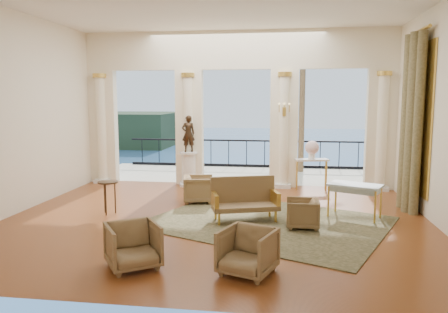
# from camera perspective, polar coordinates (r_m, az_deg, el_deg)

# --- Properties ---
(floor) EXTENTS (9.00, 9.00, 0.00)m
(floor) POSITION_cam_1_polar(r_m,az_deg,el_deg) (9.40, -1.14, -8.26)
(floor) COLOR #532914
(floor) RESTS_ON ground
(room_walls) EXTENTS (9.00, 9.00, 9.00)m
(room_walls) POSITION_cam_1_polar(r_m,az_deg,el_deg) (7.95, -2.50, 9.84)
(room_walls) COLOR white
(room_walls) RESTS_ON ground
(arcade) EXTENTS (9.00, 0.56, 4.50)m
(arcade) POSITION_cam_1_polar(r_m,az_deg,el_deg) (12.83, 1.58, 7.64)
(arcade) COLOR #FFF5CA
(arcade) RESTS_ON ground
(terrace) EXTENTS (10.00, 3.60, 0.10)m
(terrace) POSITION_cam_1_polar(r_m,az_deg,el_deg) (15.02, 2.40, -2.47)
(terrace) COLOR #BEB59E
(terrace) RESTS_ON ground
(balustrade) EXTENTS (9.00, 0.06, 1.03)m
(balustrade) POSITION_cam_1_polar(r_m,az_deg,el_deg) (16.53, 2.96, 0.05)
(balustrade) COLOR black
(balustrade) RESTS_ON terrace
(palm_tree) EXTENTS (2.00, 2.00, 4.50)m
(palm_tree) POSITION_cam_1_polar(r_m,az_deg,el_deg) (15.61, 10.31, 13.05)
(palm_tree) COLOR #4C3823
(palm_tree) RESTS_ON terrace
(headland) EXTENTS (22.00, 18.00, 6.00)m
(headland) POSITION_cam_1_polar(r_m,az_deg,el_deg) (85.14, -13.66, 3.57)
(headland) COLOR black
(headland) RESTS_ON sea
(sea) EXTENTS (160.00, 160.00, 0.00)m
(sea) POSITION_cam_1_polar(r_m,az_deg,el_deg) (69.47, 6.80, 0.39)
(sea) COLOR #23507E
(sea) RESTS_ON ground
(curtain) EXTENTS (0.33, 1.40, 4.09)m
(curtain) POSITION_cam_1_polar(r_m,az_deg,el_deg) (10.82, 23.30, 4.07)
(curtain) COLOR #4D4628
(curtain) RESTS_ON ground
(window_frame) EXTENTS (0.04, 1.60, 3.40)m
(window_frame) POSITION_cam_1_polar(r_m,az_deg,el_deg) (10.86, 24.27, 4.45)
(window_frame) COLOR gold
(window_frame) RESTS_ON room_walls
(wall_sconce) EXTENTS (0.30, 0.11, 0.33)m
(wall_sconce) POSITION_cam_1_polar(r_m,az_deg,el_deg) (12.44, 7.87, 5.94)
(wall_sconce) COLOR gold
(wall_sconce) RESTS_ON arcade
(rug) EXTENTS (5.63, 5.10, 0.02)m
(rug) POSITION_cam_1_polar(r_m,az_deg,el_deg) (9.25, 5.71, -8.50)
(rug) COLOR #2A3119
(rug) RESTS_ON ground
(armchair_a) EXTENTS (1.01, 0.99, 0.77)m
(armchair_a) POSITION_cam_1_polar(r_m,az_deg,el_deg) (6.88, -11.81, -11.05)
(armchair_a) COLOR #4E3E20
(armchair_a) RESTS_ON ground
(armchair_b) EXTENTS (0.92, 0.90, 0.75)m
(armchair_b) POSITION_cam_1_polar(r_m,az_deg,el_deg) (6.52, 3.09, -12.01)
(armchair_b) COLOR #4E3E20
(armchair_b) RESTS_ON ground
(armchair_c) EXTENTS (0.59, 0.63, 0.65)m
(armchair_c) POSITION_cam_1_polar(r_m,az_deg,el_deg) (8.89, 10.20, -7.15)
(armchair_c) COLOR #4E3E20
(armchair_c) RESTS_ON ground
(armchair_d) EXTENTS (0.81, 0.84, 0.74)m
(armchair_d) POSITION_cam_1_polar(r_m,az_deg,el_deg) (10.87, -3.32, -4.10)
(armchair_d) COLOR #4E3E20
(armchair_d) RESTS_ON ground
(settee) EXTENTS (1.50, 0.99, 0.92)m
(settee) POSITION_cam_1_polar(r_m,az_deg,el_deg) (9.27, 2.67, -5.59)
(settee) COLOR #4E3E20
(settee) RESTS_ON ground
(game_table) EXTENTS (1.23, 0.99, 0.74)m
(game_table) POSITION_cam_1_polar(r_m,az_deg,el_deg) (9.80, 16.73, -3.92)
(game_table) COLOR #9FBAC9
(game_table) RESTS_ON ground
(pedestal) EXTENTS (0.56, 0.56, 1.02)m
(pedestal) POSITION_cam_1_polar(r_m,az_deg,el_deg) (12.91, -4.63, -1.72)
(pedestal) COLOR silver
(pedestal) RESTS_ON ground
(statue) EXTENTS (0.46, 0.39, 1.06)m
(statue) POSITION_cam_1_polar(r_m,az_deg,el_deg) (12.78, -4.68, 2.98)
(statue) COLOR black
(statue) RESTS_ON pedestal
(console_table) EXTENTS (0.97, 0.54, 0.87)m
(console_table) POSITION_cam_1_polar(r_m,az_deg,el_deg) (12.63, 11.38, -0.98)
(console_table) COLOR silver
(console_table) RESTS_ON ground
(urn) EXTENTS (0.39, 0.39, 0.52)m
(urn) POSITION_cam_1_polar(r_m,az_deg,el_deg) (12.57, 11.43, 1.02)
(urn) COLOR white
(urn) RESTS_ON console_table
(side_table) EXTENTS (0.45, 0.45, 0.74)m
(side_table) POSITION_cam_1_polar(r_m,az_deg,el_deg) (10.07, -14.90, -3.75)
(side_table) COLOR black
(side_table) RESTS_ON ground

